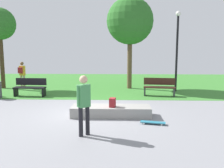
# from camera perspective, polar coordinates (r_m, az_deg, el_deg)

# --- Properties ---
(ground_plane) EXTENTS (28.00, 28.00, 0.00)m
(ground_plane) POSITION_cam_1_polar(r_m,az_deg,el_deg) (9.31, -5.66, -6.71)
(ground_plane) COLOR gray
(grass_lawn) EXTENTS (26.60, 11.71, 0.01)m
(grass_lawn) POSITION_cam_1_polar(r_m,az_deg,el_deg) (17.27, -2.17, 0.32)
(grass_lawn) COLOR #387A2D
(grass_lawn) RESTS_ON ground_plane
(concrete_ledge) EXTENTS (2.83, 0.85, 0.37)m
(concrete_ledge) POSITION_cam_1_polar(r_m,az_deg,el_deg) (8.75, -0.24, -6.41)
(concrete_ledge) COLOR gray
(concrete_ledge) RESTS_ON ground_plane
(backpack_on_ledge) EXTENTS (0.24, 0.31, 0.32)m
(backpack_on_ledge) POSITION_cam_1_polar(r_m,az_deg,el_deg) (8.56, 0.11, -4.37)
(backpack_on_ledge) COLOR maroon
(backpack_on_ledge) RESTS_ON concrete_ledge
(skater_performing_trick) EXTENTS (0.37, 0.36, 1.69)m
(skater_performing_trick) POSITION_cam_1_polar(r_m,az_deg,el_deg) (6.70, -6.66, -3.97)
(skater_performing_trick) COLOR black
(skater_performing_trick) RESTS_ON ground_plane
(skateboard_by_ledge) EXTENTS (0.82, 0.36, 0.08)m
(skateboard_by_ledge) POSITION_cam_1_polar(r_m,az_deg,el_deg) (7.98, 9.60, -8.89)
(skateboard_by_ledge) COLOR teal
(skateboard_by_ledge) RESTS_ON ground_plane
(park_bench_near_lamppost) EXTENTS (1.62, 0.55, 0.91)m
(park_bench_near_lamppost) POSITION_cam_1_polar(r_m,az_deg,el_deg) (13.03, -18.71, -0.63)
(park_bench_near_lamppost) COLOR black
(park_bench_near_lamppost) RESTS_ON ground_plane
(park_bench_by_oak) EXTENTS (1.64, 0.66, 0.91)m
(park_bench_by_oak) POSITION_cam_1_polar(r_m,az_deg,el_deg) (12.66, 11.09, -0.58)
(park_bench_by_oak) COLOR #331E14
(park_bench_by_oak) RESTS_ON ground_plane
(tree_tall_oak) EXTENTS (2.77, 2.77, 5.42)m
(tree_tall_oak) POSITION_cam_1_polar(r_m,az_deg,el_deg) (14.78, 4.26, 14.50)
(tree_tall_oak) COLOR brown
(tree_tall_oak) RESTS_ON grass_lawn
(lamp_post) EXTENTS (0.28, 0.28, 4.45)m
(lamp_post) POSITION_cam_1_polar(r_m,az_deg,el_deg) (14.12, 15.10, 9.18)
(lamp_post) COLOR black
(lamp_post) RESTS_ON ground_plane
(pedestrian_with_backpack) EXTENTS (0.41, 0.42, 1.62)m
(pedestrian_with_backpack) POSITION_cam_1_polar(r_m,az_deg,el_deg) (15.72, -20.43, 2.55)
(pedestrian_with_backpack) COLOR tan
(pedestrian_with_backpack) RESTS_ON ground_plane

